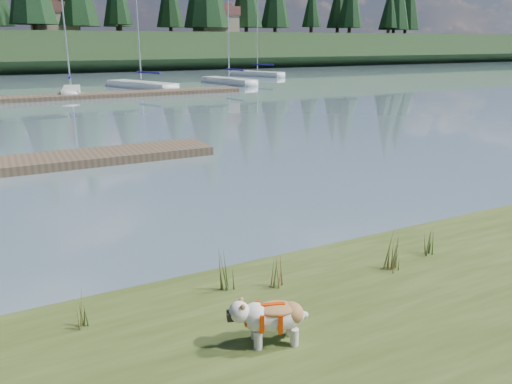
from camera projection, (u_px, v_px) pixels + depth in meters
ground at (41, 100)px, 35.19m from camera, size 200.00×200.00×0.00m
ridge at (11, 52)px, 71.03m from camera, size 200.00×20.00×5.00m
bulldog at (272, 316)px, 6.20m from camera, size 1.02×0.61×0.60m
dock_far at (70, 97)px, 36.02m from camera, size 26.00×2.20×0.30m
sailboat_bg_2 at (71, 90)px, 38.95m from camera, size 2.18×6.15×9.29m
sailboat_bg_3 at (136, 84)px, 44.42m from camera, size 5.06×9.01×13.13m
sailboat_bg_4 at (225, 80)px, 48.79m from camera, size 3.20×8.01×11.60m
sailboat_bg_5 at (253, 73)px, 59.28m from camera, size 4.65×7.71×11.16m
weed_0 at (227, 273)px, 7.53m from camera, size 0.17×0.14×0.68m
weed_1 at (278, 271)px, 7.72m from camera, size 0.17×0.14×0.56m
weed_2 at (393, 252)px, 8.25m from camera, size 0.17×0.14×0.73m
weed_3 at (79, 312)px, 6.56m from camera, size 0.17×0.14×0.56m
weed_4 at (394, 262)px, 8.22m from camera, size 0.17×0.14×0.38m
weed_5 at (430, 243)px, 8.85m from camera, size 0.17×0.14×0.52m
mud_lip at (213, 287)px, 8.30m from camera, size 60.00×0.50×0.14m
house_1 at (54, 17)px, 70.56m from camera, size 6.30×5.30×4.65m
house_2 at (216, 19)px, 79.40m from camera, size 6.30×5.30×4.65m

